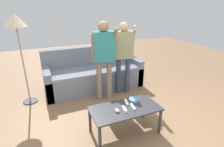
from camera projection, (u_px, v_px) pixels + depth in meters
ground_plane at (111, 124)px, 3.03m from camera, size 12.00×12.00×0.00m
couch at (93, 74)px, 4.26m from camera, size 2.20×0.83×0.92m
coffee_table at (125, 111)px, 2.70m from camera, size 1.03×0.51×0.44m
snack_bowl at (134, 100)px, 2.83m from camera, size 0.16×0.16×0.06m
game_remote_nunchuk at (117, 110)px, 2.58m from camera, size 0.06×0.09×0.05m
floor_lamp at (16, 26)px, 3.15m from camera, size 0.37×0.37×1.71m
player_center at (104, 53)px, 3.46m from camera, size 0.46×0.41×1.58m
player_right at (123, 50)px, 3.74m from camera, size 0.45×0.39×1.53m
game_remote_wand_near at (126, 102)px, 2.80m from camera, size 0.07×0.17×0.03m
game_remote_wand_far at (133, 107)px, 2.68m from camera, size 0.05×0.15×0.03m
game_remote_wand_spare at (124, 109)px, 2.63m from camera, size 0.06×0.15×0.03m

